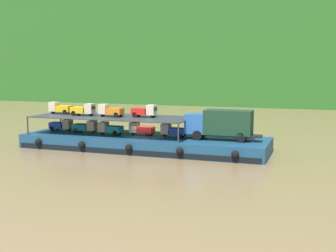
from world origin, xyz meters
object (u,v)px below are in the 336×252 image
at_px(mini_truck_lower_bow, 173,130).
at_px(mini_truck_upper_fore, 111,110).
at_px(cargo_barge, 144,143).
at_px(mini_truck_lower_aft, 86,127).
at_px(mini_truck_lower_fore, 141,129).
at_px(mini_truck_upper_bow, 145,111).
at_px(mini_truck_upper_mid, 83,110).
at_px(mini_truck_lower_stern, 62,125).
at_px(mini_truck_lower_mid, 110,128).
at_px(covered_lorry, 221,123).
at_px(mini_truck_upper_stern, 60,108).

height_order(mini_truck_lower_bow, mini_truck_upper_fore, mini_truck_upper_fore).
bearing_deg(mini_truck_lower_bow, cargo_barge, -173.27).
distance_m(mini_truck_lower_aft, mini_truck_lower_fore, 6.88).
distance_m(mini_truck_lower_fore, mini_truck_upper_bow, 2.03).
relative_size(mini_truck_lower_fore, mini_truck_upper_mid, 1.00).
xyz_separation_m(mini_truck_lower_stern, mini_truck_upper_fore, (6.93, -0.87, 2.00)).
bearing_deg(mini_truck_lower_aft, mini_truck_upper_bow, 2.62).
height_order(mini_truck_lower_aft, mini_truck_upper_fore, mini_truck_upper_fore).
xyz_separation_m(mini_truck_lower_bow, mini_truck_upper_mid, (-10.55, -0.66, 2.00)).
bearing_deg(mini_truck_upper_mid, mini_truck_lower_mid, -1.15).
bearing_deg(mini_truck_lower_fore, mini_truck_upper_bow, 26.30).
bearing_deg(mini_truck_lower_stern, mini_truck_upper_mid, -13.51).
relative_size(covered_lorry, mini_truck_lower_bow, 2.83).
relative_size(mini_truck_lower_aft, mini_truck_upper_fore, 1.00).
bearing_deg(mini_truck_lower_fore, cargo_barge, -39.07).
relative_size(cargo_barge, mini_truck_lower_aft, 9.75).
height_order(mini_truck_lower_bow, mini_truck_upper_stern, mini_truck_upper_stern).
bearing_deg(mini_truck_lower_stern, covered_lorry, -1.35).
height_order(mini_truck_lower_fore, mini_truck_upper_bow, mini_truck_upper_bow).
height_order(covered_lorry, mini_truck_upper_fore, mini_truck_upper_fore).
distance_m(mini_truck_lower_mid, mini_truck_upper_bow, 4.41).
height_order(covered_lorry, mini_truck_lower_fore, covered_lorry).
bearing_deg(mini_truck_lower_fore, mini_truck_lower_bow, 1.27).
height_order(mini_truck_lower_aft, mini_truck_upper_stern, mini_truck_upper_stern).
distance_m(mini_truck_lower_bow, mini_truck_upper_bow, 3.90).
height_order(mini_truck_lower_fore, mini_truck_upper_stern, mini_truck_upper_stern).
xyz_separation_m(mini_truck_upper_mid, mini_truck_upper_bow, (7.20, 0.74, 0.00)).
height_order(mini_truck_lower_mid, mini_truck_upper_fore, mini_truck_upper_fore).
distance_m(mini_truck_lower_stern, mini_truck_lower_bow, 14.03).
relative_size(mini_truck_lower_mid, mini_truck_upper_stern, 1.01).
distance_m(mini_truck_lower_bow, mini_truck_upper_mid, 10.76).
bearing_deg(mini_truck_lower_mid, mini_truck_lower_aft, 171.99).
distance_m(mini_truck_upper_stern, mini_truck_upper_fore, 7.18).
bearing_deg(mini_truck_lower_fore, mini_truck_upper_fore, -169.95).
bearing_deg(mini_truck_upper_mid, mini_truck_lower_aft, 90.85).
relative_size(mini_truck_lower_aft, mini_truck_upper_stern, 1.01).
relative_size(mini_truck_lower_bow, mini_truck_upper_fore, 1.00).
xyz_separation_m(mini_truck_lower_aft, mini_truck_upper_fore, (3.45, -0.44, 2.00)).
relative_size(covered_lorry, mini_truck_lower_aft, 2.84).
bearing_deg(cargo_barge, mini_truck_upper_mid, -177.89).
height_order(mini_truck_lower_aft, mini_truck_lower_mid, same).
bearing_deg(mini_truck_lower_bow, mini_truck_lower_aft, -178.65).
distance_m(mini_truck_lower_stern, mini_truck_lower_fore, 10.36).
relative_size(mini_truck_upper_stern, mini_truck_upper_mid, 1.00).
relative_size(covered_lorry, mini_truck_lower_stern, 2.86).
bearing_deg(mini_truck_lower_bow, mini_truck_upper_stern, 178.86).
distance_m(mini_truck_upper_mid, mini_truck_upper_bow, 7.24).
xyz_separation_m(mini_truck_lower_bow, mini_truck_upper_fore, (-7.11, -0.69, 2.00)).
relative_size(mini_truck_lower_stern, mini_truck_upper_mid, 1.00).
height_order(mini_truck_lower_fore, mini_truck_upper_fore, mini_truck_upper_fore).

